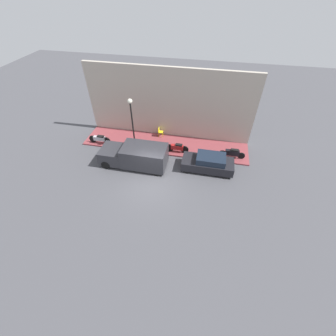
# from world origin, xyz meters

# --- Properties ---
(ground_plane) EXTENTS (60.00, 60.00, 0.00)m
(ground_plane) POSITION_xyz_m (0.00, 0.00, 0.00)
(ground_plane) COLOR #47474C
(sidewalk) EXTENTS (2.95, 14.49, 0.12)m
(sidewalk) POSITION_xyz_m (4.83, 0.00, 0.06)
(sidewalk) COLOR brown
(sidewalk) RESTS_ON ground_plane
(building_facade) EXTENTS (0.30, 14.49, 6.25)m
(building_facade) POSITION_xyz_m (6.46, 0.00, 3.12)
(building_facade) COLOR #B2A899
(building_facade) RESTS_ON ground_plane
(parked_car) EXTENTS (1.66, 3.95, 1.37)m
(parked_car) POSITION_xyz_m (2.31, -3.97, 0.66)
(parked_car) COLOR black
(parked_car) RESTS_ON ground_plane
(delivery_van) EXTENTS (2.06, 5.26, 1.78)m
(delivery_van) POSITION_xyz_m (1.75, 1.76, 0.92)
(delivery_van) COLOR #2D2D33
(delivery_van) RESTS_ON ground_plane
(scooter_silver) EXTENTS (0.30, 1.98, 0.77)m
(scooter_silver) POSITION_xyz_m (3.79, 5.71, 0.55)
(scooter_silver) COLOR #B7B7BF
(scooter_silver) RESTS_ON sidewalk
(motorcycle_red) EXTENTS (0.30, 1.94, 0.81)m
(motorcycle_red) POSITION_xyz_m (3.89, -1.26, 0.57)
(motorcycle_red) COLOR #B21E1E
(motorcycle_red) RESTS_ON sidewalk
(motorcycle_black) EXTENTS (0.30, 2.11, 0.83)m
(motorcycle_black) POSITION_xyz_m (4.06, -5.81, 0.57)
(motorcycle_black) COLOR black
(motorcycle_black) RESTS_ON sidewalk
(streetlamp) EXTENTS (0.37, 0.37, 4.51)m
(streetlamp) POSITION_xyz_m (3.76, 2.43, 3.25)
(streetlamp) COLOR black
(streetlamp) RESTS_ON sidewalk
(cafe_chair) EXTENTS (0.40, 0.40, 0.89)m
(cafe_chair) POSITION_xyz_m (5.94, 0.71, 0.63)
(cafe_chair) COLOR yellow
(cafe_chair) RESTS_ON sidewalk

